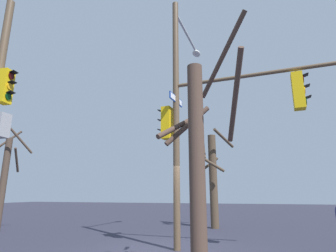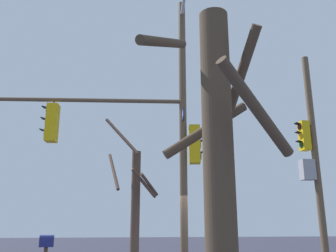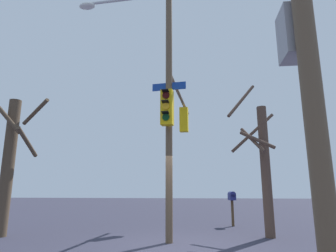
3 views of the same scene
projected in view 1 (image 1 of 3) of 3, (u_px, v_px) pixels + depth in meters
The scene contains 5 objects.
ground_plane at pixel (163, 251), 7.94m from camera, with size 80.00×80.00×0.00m, color #2B2B3A.
main_signal_pole_assembly at pixel (200, 100), 9.10m from camera, with size 3.90×5.97×8.55m.
bare_tree_behind_pole at pixel (213, 176), 13.66m from camera, with size 2.04×2.05×4.75m.
bare_tree_across_street at pixel (200, 154), 5.43m from camera, with size 1.88×2.04×5.53m.
bare_tree_corner at pixel (5, 178), 12.68m from camera, with size 1.97×1.98×5.09m.
Camera 1 is at (-8.23, -2.48, 1.64)m, focal length 28.89 mm.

